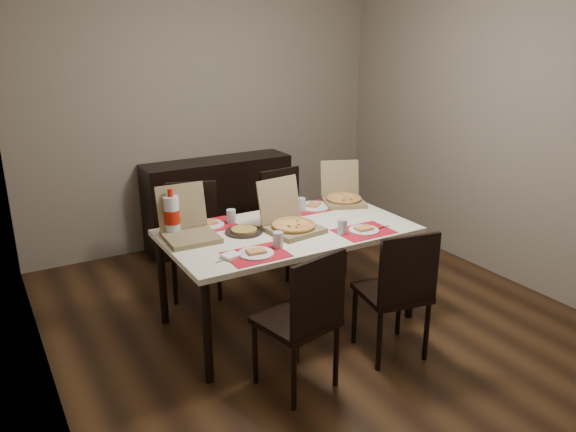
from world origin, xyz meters
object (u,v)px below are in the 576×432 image
object	(u,v)px
chair_near_right	(398,289)
pizza_box_center	(291,223)
chair_far_left	(194,234)
dining_table	(288,237)
chair_far_right	(287,216)
dip_bowl	(282,220)
chair_near_left	(304,316)
soda_bottle	(172,216)
sideboard	(219,203)

from	to	relation	value
chair_near_right	pizza_box_center	xyz separation A→B (m)	(-0.37, 0.77, 0.30)
chair_far_left	pizza_box_center	size ratio (longest dim) A/B	2.12
dining_table	chair_far_right	bearing A→B (deg)	60.21
dip_bowl	chair_near_left	bearing A→B (deg)	-112.66
chair_near_right	soda_bottle	world-z (taller)	soda_bottle
dip_bowl	soda_bottle	world-z (taller)	soda_bottle
dining_table	pizza_box_center	world-z (taller)	pizza_box_center
dining_table	pizza_box_center	size ratio (longest dim) A/B	4.11
pizza_box_center	dining_table	bearing A→B (deg)	92.64
sideboard	dining_table	bearing A→B (deg)	-96.31
chair_far_left	chair_far_right	distance (m)	0.91
dining_table	chair_far_left	world-z (taller)	chair_far_left
sideboard	dining_table	distance (m)	1.78
chair_near_left	pizza_box_center	xyz separation A→B (m)	(0.36, 0.77, 0.30)
sideboard	chair_far_left	distance (m)	1.07
chair_near_left	chair_far_right	distance (m)	1.89
sideboard	chair_near_left	size ratio (longest dim) A/B	1.61
sideboard	chair_near_left	world-z (taller)	chair_near_left
chair_near_left	chair_far_right	bearing A→B (deg)	62.92
dining_table	dip_bowl	world-z (taller)	dip_bowl
sideboard	chair_near_right	xyz separation A→B (m)	(0.18, -2.56, 0.06)
chair_near_right	soda_bottle	bearing A→B (deg)	135.66
dip_bowl	soda_bottle	distance (m)	0.84
chair_near_left	dip_bowl	size ratio (longest dim) A/B	7.60
chair_far_right	sideboard	bearing A→B (deg)	109.33
soda_bottle	chair_near_left	bearing A→B (deg)	-69.87
chair_near_left	dip_bowl	bearing A→B (deg)	67.34
chair_far_left	soda_bottle	bearing A→B (deg)	-122.83
pizza_box_center	dip_bowl	world-z (taller)	pizza_box_center
chair_near_right	soda_bottle	xyz separation A→B (m)	(-1.14, 1.12, 0.38)
sideboard	chair_near_right	world-z (taller)	chair_near_right
sideboard	soda_bottle	size ratio (longest dim) A/B	4.41
sideboard	chair_far_right	distance (m)	0.93
dining_table	chair_far_right	size ratio (longest dim) A/B	1.94
sideboard	pizza_box_center	size ratio (longest dim) A/B	3.42
dip_bowl	chair_far_right	bearing A→B (deg)	57.36
chair_far_right	pizza_box_center	xyz separation A→B (m)	(-0.50, -0.91, 0.30)
soda_bottle	chair_near_right	bearing A→B (deg)	-44.34
chair_near_left	soda_bottle	world-z (taller)	soda_bottle
sideboard	dip_bowl	distance (m)	1.62
sideboard	chair_far_left	world-z (taller)	chair_far_left
dining_table	pizza_box_center	bearing A→B (deg)	-87.36
chair_far_left	chair_near_left	bearing A→B (deg)	-88.25
chair_near_left	chair_near_right	bearing A→B (deg)	0.19
chair_near_left	chair_near_right	size ratio (longest dim) A/B	1.00
chair_far_left	pizza_box_center	world-z (taller)	pizza_box_center
dip_bowl	soda_bottle	bearing A→B (deg)	170.01
chair_near_right	dip_bowl	distance (m)	1.06
chair_far_left	chair_far_right	bearing A→B (deg)	0.48
chair_near_right	chair_far_right	distance (m)	1.69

